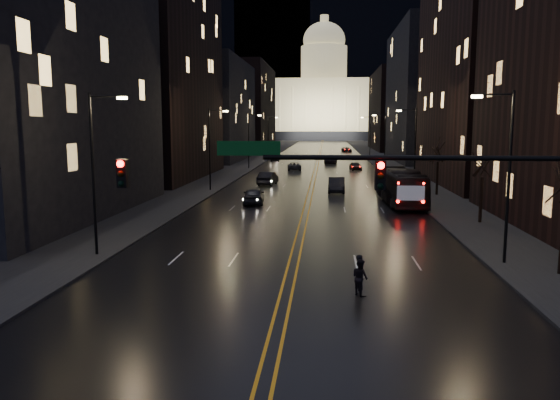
% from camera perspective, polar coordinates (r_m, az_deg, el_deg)
% --- Properties ---
extents(ground, '(900.00, 900.00, 0.00)m').
position_cam_1_polar(ground, '(20.11, -0.25, -13.43)').
color(ground, black).
rests_on(ground, ground).
extents(road, '(20.00, 320.00, 0.02)m').
position_cam_1_polar(road, '(148.84, 4.22, 5.11)').
color(road, black).
rests_on(road, ground).
extents(sidewalk_left, '(8.00, 320.00, 0.16)m').
position_cam_1_polar(sidewalk_left, '(149.65, -1.17, 5.17)').
color(sidewalk_left, black).
rests_on(sidewalk_left, ground).
extents(sidewalk_right, '(8.00, 320.00, 0.16)m').
position_cam_1_polar(sidewalk_right, '(149.34, 9.62, 5.05)').
color(sidewalk_right, black).
rests_on(sidewalk_right, ground).
extents(center_line, '(0.62, 320.00, 0.01)m').
position_cam_1_polar(center_line, '(148.84, 4.22, 5.11)').
color(center_line, orange).
rests_on(center_line, road).
extents(building_left_near, '(12.00, 28.00, 22.00)m').
position_cam_1_polar(building_left_near, '(46.69, -24.77, 11.74)').
color(building_left_near, black).
rests_on(building_left_near, ground).
extents(building_left_mid, '(12.00, 30.00, 28.00)m').
position_cam_1_polar(building_left_mid, '(76.40, -12.75, 12.76)').
color(building_left_mid, black).
rests_on(building_left_mid, ground).
extents(building_left_far, '(12.00, 34.00, 20.00)m').
position_cam_1_polar(building_left_far, '(112.98, -6.81, 9.25)').
color(building_left_far, black).
rests_on(building_left_far, ground).
extents(building_left_dist, '(12.00, 40.00, 24.00)m').
position_cam_1_polar(building_left_dist, '(160.33, -3.33, 9.60)').
color(building_left_dist, black).
rests_on(building_left_dist, ground).
extents(building_right_tall, '(12.00, 30.00, 38.00)m').
position_cam_1_polar(building_right_tall, '(72.27, 21.23, 16.72)').
color(building_right_tall, black).
rests_on(building_right_tall, ground).
extents(building_right_mid, '(12.00, 34.00, 26.00)m').
position_cam_1_polar(building_right_mid, '(112.47, 15.00, 10.57)').
color(building_right_mid, black).
rests_on(building_right_mid, ground).
extents(building_right_dist, '(12.00, 40.00, 22.00)m').
position_cam_1_polar(building_right_dist, '(159.87, 11.95, 9.09)').
color(building_right_dist, black).
rests_on(building_right_dist, ground).
extents(mountain_ridge, '(520.00, 60.00, 130.00)m').
position_cam_1_polar(mountain_ridge, '(404.62, 10.65, 16.01)').
color(mountain_ridge, black).
rests_on(mountain_ridge, ground).
extents(capitol, '(90.00, 50.00, 58.50)m').
position_cam_1_polar(capitol, '(268.83, 4.56, 10.02)').
color(capitol, black).
rests_on(capitol, ground).
extents(traffic_signal, '(17.29, 0.45, 7.00)m').
position_cam_1_polar(traffic_signal, '(19.25, 17.54, 0.94)').
color(traffic_signal, black).
rests_on(traffic_signal, ground).
extents(streetlamp_right_near, '(2.13, 0.25, 9.00)m').
position_cam_1_polar(streetlamp_right_near, '(30.16, 22.52, 3.07)').
color(streetlamp_right_near, black).
rests_on(streetlamp_right_near, ground).
extents(streetlamp_left_near, '(2.13, 0.25, 9.00)m').
position_cam_1_polar(streetlamp_left_near, '(31.33, -18.67, 3.42)').
color(streetlamp_left_near, black).
rests_on(streetlamp_left_near, ground).
extents(streetlamp_right_mid, '(2.13, 0.25, 9.00)m').
position_cam_1_polar(streetlamp_right_mid, '(59.40, 13.77, 5.55)').
color(streetlamp_right_mid, black).
rests_on(streetlamp_right_mid, ground).
extents(streetlamp_left_mid, '(2.13, 0.25, 9.00)m').
position_cam_1_polar(streetlamp_left_mid, '(60.01, -7.19, 5.74)').
color(streetlamp_left_mid, black).
rests_on(streetlamp_left_mid, ground).
extents(streetlamp_right_far, '(2.13, 0.25, 9.00)m').
position_cam_1_polar(streetlamp_right_far, '(89.15, 10.80, 6.36)').
color(streetlamp_right_far, black).
rests_on(streetlamp_right_far, ground).
extents(streetlamp_left_far, '(2.13, 0.25, 9.00)m').
position_cam_1_polar(streetlamp_left_far, '(89.55, -3.18, 6.50)').
color(streetlamp_left_far, black).
rests_on(streetlamp_left_far, ground).
extents(streetlamp_right_dist, '(2.13, 0.25, 9.00)m').
position_cam_1_polar(streetlamp_right_dist, '(119.02, 9.32, 6.76)').
color(streetlamp_right_dist, black).
rests_on(streetlamp_right_dist, ground).
extents(streetlamp_left_dist, '(2.13, 0.25, 9.00)m').
position_cam_1_polar(streetlamp_left_dist, '(119.33, -1.16, 6.87)').
color(streetlamp_left_dist, black).
rests_on(streetlamp_left_dist, ground).
extents(tree_right_mid, '(2.40, 2.40, 6.65)m').
position_cam_1_polar(tree_right_mid, '(42.29, 20.42, 3.65)').
color(tree_right_mid, black).
rests_on(tree_right_mid, ground).
extents(tree_right_far, '(2.40, 2.40, 6.65)m').
position_cam_1_polar(tree_right_far, '(57.84, 16.20, 4.86)').
color(tree_right_far, black).
rests_on(tree_right_far, ground).
extents(bus, '(3.33, 11.89, 3.28)m').
position_cam_1_polar(bus, '(51.15, 12.50, 1.37)').
color(bus, black).
rests_on(bus, ground).
extents(oncoming_car_a, '(2.28, 4.78, 1.58)m').
position_cam_1_polar(oncoming_car_a, '(50.33, -2.79, 0.47)').
color(oncoming_car_a, black).
rests_on(oncoming_car_a, ground).
extents(oncoming_car_b, '(2.23, 5.02, 1.60)m').
position_cam_1_polar(oncoming_car_b, '(66.09, -1.28, 2.28)').
color(oncoming_car_b, black).
rests_on(oncoming_car_b, ground).
extents(oncoming_car_c, '(2.48, 4.76, 1.28)m').
position_cam_1_polar(oncoming_car_c, '(87.40, 1.51, 3.55)').
color(oncoming_car_c, black).
rests_on(oncoming_car_c, ground).
extents(oncoming_car_d, '(2.23, 4.59, 1.29)m').
position_cam_1_polar(oncoming_car_d, '(108.42, -0.54, 4.41)').
color(oncoming_car_d, black).
rests_on(oncoming_car_d, ground).
extents(receding_car_a, '(1.81, 5.00, 1.64)m').
position_cam_1_polar(receding_car_a, '(59.10, 5.93, 1.58)').
color(receding_car_a, black).
rests_on(receding_car_a, ground).
extents(receding_car_b, '(2.06, 4.11, 1.35)m').
position_cam_1_polar(receding_car_b, '(87.89, 7.90, 3.53)').
color(receding_car_b, black).
rests_on(receding_car_b, ground).
extents(receding_car_c, '(2.58, 5.53, 1.56)m').
position_cam_1_polar(receding_car_c, '(101.70, 5.32, 4.22)').
color(receding_car_c, black).
rests_on(receding_car_c, ground).
extents(receding_car_d, '(2.72, 4.90, 1.30)m').
position_cam_1_polar(receding_car_d, '(145.52, 6.98, 5.26)').
color(receding_car_d, black).
rests_on(receding_car_d, ground).
extents(pedestrian_a, '(0.40, 0.60, 1.62)m').
position_cam_1_polar(pedestrian_a, '(24.58, 8.36, -7.52)').
color(pedestrian_a, black).
rests_on(pedestrian_a, ground).
extents(pedestrian_b, '(0.79, 0.88, 1.60)m').
position_cam_1_polar(pedestrian_b, '(23.89, 8.37, -8.01)').
color(pedestrian_b, black).
rests_on(pedestrian_b, ground).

